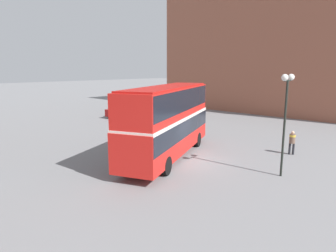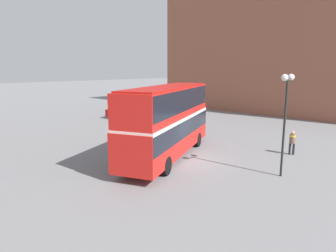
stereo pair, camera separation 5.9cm
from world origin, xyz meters
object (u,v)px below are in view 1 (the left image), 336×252
(pedestrian_foreground, at_px, (292,140))
(street_lamp_twin_globe, at_px, (286,101))
(parked_car_kerb_far, at_px, (122,111))
(double_decker_bus, at_px, (168,117))

(pedestrian_foreground, bearing_deg, street_lamp_twin_globe, -23.72)
(pedestrian_foreground, bearing_deg, parked_car_kerb_far, -134.10)
(pedestrian_foreground, height_order, parked_car_kerb_far, pedestrian_foreground)
(street_lamp_twin_globe, bearing_deg, pedestrian_foreground, 14.41)
(pedestrian_foreground, relative_size, parked_car_kerb_far, 0.39)
(parked_car_kerb_far, distance_m, street_lamp_twin_globe, 23.92)
(pedestrian_foreground, height_order, street_lamp_twin_globe, street_lamp_twin_globe)
(double_decker_bus, distance_m, pedestrian_foreground, 8.74)
(double_decker_bus, distance_m, street_lamp_twin_globe, 7.34)
(double_decker_bus, xyz_separation_m, pedestrian_foreground, (6.29, -5.82, -1.71))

